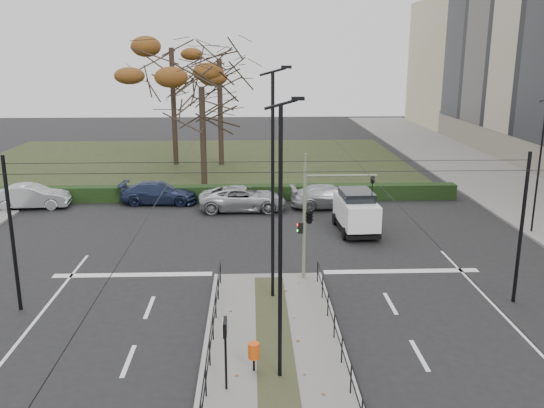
{
  "coord_description": "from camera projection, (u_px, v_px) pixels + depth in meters",
  "views": [
    {
      "loc": [
        -0.73,
        -18.64,
        9.54
      ],
      "look_at": [
        0.22,
        6.58,
        2.88
      ],
      "focal_mm": 38.0,
      "sensor_mm": 36.0,
      "label": 1
    }
  ],
  "objects": [
    {
      "name": "parked_car_fourth",
      "position": [
        243.0,
        199.0,
        35.75
      ],
      "size": [
        5.41,
        2.5,
        1.5
      ],
      "primitive_type": "imported",
      "rotation": [
        0.0,
        0.0,
        1.57
      ],
      "color": "#9B9EA2",
      "rests_on": "ground"
    },
    {
      "name": "bare_tree_center",
      "position": [
        219.0,
        67.0,
        48.09
      ],
      "size": [
        6.68,
        6.68,
        11.89
      ],
      "color": "black",
      "rests_on": "park"
    },
    {
      "name": "streetlamp_median_near",
      "position": [
        281.0,
        243.0,
        16.2
      ],
      "size": [
        0.69,
        0.14,
        8.27
      ],
      "color": "black",
      "rests_on": "median_island"
    },
    {
      "name": "parked_car_third",
      "position": [
        159.0,
        193.0,
        37.36
      ],
      "size": [
        5.04,
        2.29,
        1.43
      ],
      "primitive_type": "imported",
      "rotation": [
        0.0,
        0.0,
        1.51
      ],
      "color": "#1F2948",
      "rests_on": "ground"
    },
    {
      "name": "ground",
      "position": [
        273.0,
        329.0,
        20.47
      ],
      "size": [
        140.0,
        140.0,
        0.0
      ],
      "primitive_type": "plane",
      "color": "black",
      "rests_on": "ground"
    },
    {
      "name": "traffic_light",
      "position": [
        311.0,
        214.0,
        24.09
      ],
      "size": [
        3.3,
        1.9,
        4.86
      ],
      "color": "#68765B",
      "rests_on": "median_island"
    },
    {
      "name": "catenary",
      "position": [
        271.0,
        224.0,
        21.16
      ],
      "size": [
        20.0,
        34.0,
        6.0
      ],
      "color": "black",
      "rests_on": "ground"
    },
    {
      "name": "median_island",
      "position": [
        276.0,
        364.0,
        18.04
      ],
      "size": [
        4.4,
        15.0,
        0.14
      ],
      "primitive_type": "cube",
      "color": "#625F5D",
      "rests_on": "ground"
    },
    {
      "name": "park",
      "position": [
        192.0,
        163.0,
        51.16
      ],
      "size": [
        38.0,
        26.0,
        0.1
      ],
      "primitive_type": "cube",
      "color": "black",
      "rests_on": "ground"
    },
    {
      "name": "rust_tree",
      "position": [
        171.0,
        48.0,
        47.79
      ],
      "size": [
        8.73,
        8.73,
        12.94
      ],
      "color": "black",
      "rests_on": "park"
    },
    {
      "name": "median_railing",
      "position": [
        276.0,
        340.0,
        17.71
      ],
      "size": [
        4.14,
        13.24,
        0.92
      ],
      "color": "black",
      "rests_on": "median_island"
    },
    {
      "name": "hedge",
      "position": [
        172.0,
        193.0,
        38.1
      ],
      "size": [
        38.0,
        1.0,
        1.0
      ],
      "primitive_type": "cube",
      "color": "black",
      "rests_on": "ground"
    },
    {
      "name": "parked_car_second",
      "position": [
        31.0,
        196.0,
        36.2
      ],
      "size": [
        4.78,
        2.06,
        1.53
      ],
      "primitive_type": "imported",
      "rotation": [
        0.0,
        0.0,
        1.67
      ],
      "color": "#9B9EA2",
      "rests_on": "ground"
    },
    {
      "name": "streetlamp_sidewalk",
      "position": [
        540.0,
        164.0,
        30.33
      ],
      "size": [
        0.61,
        0.12,
        7.25
      ],
      "color": "black",
      "rests_on": "sidewalk_east"
    },
    {
      "name": "parked_car_fifth",
      "position": [
        330.0,
        197.0,
        36.34
      ],
      "size": [
        5.1,
        2.28,
        1.45
      ],
      "primitive_type": "imported",
      "rotation": [
        0.0,
        0.0,
        1.62
      ],
      "color": "#9B9EA2",
      "rests_on": "ground"
    },
    {
      "name": "sidewalk_east",
      "position": [
        505.0,
        185.0,
        42.36
      ],
      "size": [
        8.0,
        90.0,
        0.14
      ],
      "primitive_type": "cube",
      "color": "#625F5D",
      "rests_on": "ground"
    },
    {
      "name": "info_panel",
      "position": [
        225.0,
        335.0,
        16.17
      ],
      "size": [
        0.12,
        0.56,
        2.17
      ],
      "color": "black",
      "rests_on": "median_island"
    },
    {
      "name": "white_van",
      "position": [
        356.0,
        210.0,
        31.37
      ],
      "size": [
        2.12,
        4.34,
        2.31
      ],
      "color": "white",
      "rests_on": "ground"
    },
    {
      "name": "litter_bin",
      "position": [
        254.0,
        351.0,
        17.39
      ],
      "size": [
        0.36,
        0.36,
        0.91
      ],
      "color": "black",
      "rests_on": "median_island"
    },
    {
      "name": "streetlamp_median_far",
      "position": [
        273.0,
        185.0,
        21.77
      ],
      "size": [
        0.75,
        0.15,
        8.95
      ],
      "color": "black",
      "rests_on": "median_island"
    },
    {
      "name": "bare_tree_near",
      "position": [
        202.0,
        94.0,
        40.67
      ],
      "size": [
        6.55,
        6.55,
        9.45
      ],
      "color": "black",
      "rests_on": "park"
    }
  ]
}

